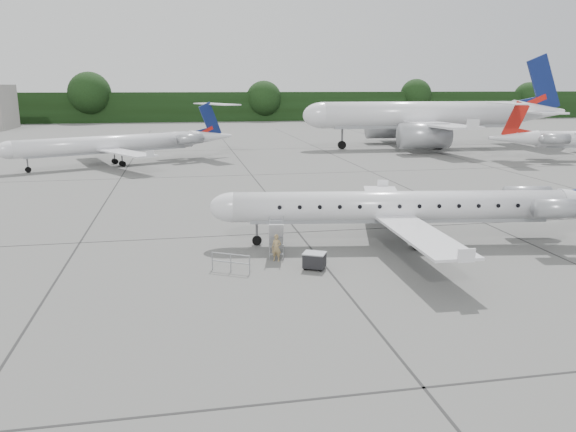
{
  "coord_description": "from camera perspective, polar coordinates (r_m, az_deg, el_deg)",
  "views": [
    {
      "loc": [
        -11.81,
        -29.92,
        9.85
      ],
      "look_at": [
        -5.79,
        1.83,
        2.3
      ],
      "focal_mm": 35.0,
      "sensor_mm": 36.0,
      "label": 1
    }
  ],
  "objects": [
    {
      "name": "main_regional_jet",
      "position": [
        35.69,
        11.21,
        2.47
      ],
      "size": [
        29.02,
        22.81,
        6.78
      ],
      "primitive_type": null,
      "rotation": [
        0.0,
        0.0,
        -0.15
      ],
      "color": "silver",
      "rests_on": "ground"
    },
    {
      "name": "baggage_cart",
      "position": [
        30.84,
        2.7,
        -4.52
      ],
      "size": [
        1.44,
        1.35,
        0.99
      ],
      "primitive_type": null,
      "rotation": [
        0.0,
        0.0,
        -0.48
      ],
      "color": "black",
      "rests_on": "ground"
    },
    {
      "name": "safety_railing",
      "position": [
        30.49,
        -5.84,
        -4.78
      ],
      "size": [
        1.96,
        1.15,
        1.0
      ],
      "primitive_type": null,
      "rotation": [
        0.0,
        0.0,
        -0.51
      ],
      "color": "gray",
      "rests_on": "ground"
    },
    {
      "name": "bg_regional_left",
      "position": [
        73.64,
        -17.78,
        7.78
      ],
      "size": [
        34.72,
        30.89,
        7.52
      ],
      "primitive_type": null,
      "rotation": [
        0.0,
        0.0,
        0.44
      ],
      "color": "silver",
      "rests_on": "ground"
    },
    {
      "name": "bg_narrowbody",
      "position": [
        93.18,
        13.42,
        11.24
      ],
      "size": [
        41.72,
        30.69,
        14.63
      ],
      "primitive_type": null,
      "rotation": [
        0.0,
        0.0,
        -0.03
      ],
      "color": "silver",
      "rests_on": "ground"
    },
    {
      "name": "ground",
      "position": [
        33.64,
        10.36,
        -4.1
      ],
      "size": [
        320.0,
        320.0,
        0.0
      ],
      "primitive_type": "plane",
      "color": "slate",
      "rests_on": "ground"
    },
    {
      "name": "airstair",
      "position": [
        33.23,
        -1.22,
        -2.19
      ],
      "size": [
        1.17,
        2.29,
        2.13
      ],
      "primitive_type": null,
      "rotation": [
        0.0,
        0.0,
        -0.15
      ],
      "color": "silver",
      "rests_on": "ground"
    },
    {
      "name": "passenger",
      "position": [
        32.11,
        -1.18,
        -3.25
      ],
      "size": [
        0.68,
        0.61,
        1.57
      ],
      "primitive_type": "imported",
      "rotation": [
        0.0,
        0.0,
        -0.5
      ],
      "color": "#927A4F",
      "rests_on": "ground"
    },
    {
      "name": "treeline",
      "position": [
        160.46,
        -6.62,
        10.97
      ],
      "size": [
        260.0,
        4.0,
        8.0
      ],
      "primitive_type": "cube",
      "color": "black",
      "rests_on": "ground"
    }
  ]
}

